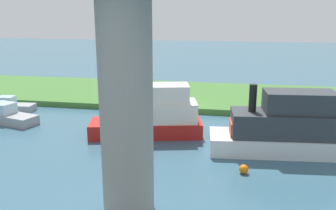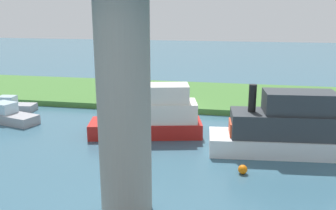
# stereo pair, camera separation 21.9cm
# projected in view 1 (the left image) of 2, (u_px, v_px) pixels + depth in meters

# --- Properties ---
(ground_plane) EXTENTS (160.00, 160.00, 0.00)m
(ground_plane) POSITION_uv_depth(u_px,v_px,m) (176.00, 113.00, 31.25)
(ground_plane) COLOR #386075
(grassy_bank) EXTENTS (80.00, 12.00, 0.50)m
(grassy_bank) POSITION_uv_depth(u_px,v_px,m) (186.00, 95.00, 36.89)
(grassy_bank) COLOR #427533
(grassy_bank) RESTS_ON ground
(bridge_pylon) EXTENTS (2.21, 2.21, 9.41)m
(bridge_pylon) POSITION_uv_depth(u_px,v_px,m) (126.00, 105.00, 14.99)
(bridge_pylon) COLOR #9E998E
(bridge_pylon) RESTS_ON ground
(person_on_bank) EXTENTS (0.51, 0.51, 1.39)m
(person_on_bank) POSITION_uv_depth(u_px,v_px,m) (140.00, 96.00, 32.45)
(person_on_bank) COLOR #2D334C
(person_on_bank) RESTS_ON grassy_bank
(mooring_post) EXTENTS (0.20, 0.20, 1.05)m
(mooring_post) POSITION_uv_depth(u_px,v_px,m) (175.00, 98.00, 32.41)
(mooring_post) COLOR brown
(mooring_post) RESTS_ON grassy_bank
(motorboat_red) EXTENTS (8.51, 3.55, 4.23)m
(motorboat_red) POSITION_uv_depth(u_px,v_px,m) (284.00, 128.00, 22.21)
(motorboat_red) COLOR white
(motorboat_red) RESTS_ON ground
(skiff_small) EXTENTS (4.89, 2.81, 1.54)m
(skiff_small) POSITION_uv_depth(u_px,v_px,m) (8.00, 116.00, 28.50)
(skiff_small) COLOR #99999E
(skiff_small) RESTS_ON ground
(houseboat_blue) EXTENTS (3.95, 1.72, 1.28)m
(houseboat_blue) POSITION_uv_depth(u_px,v_px,m) (11.00, 106.00, 31.95)
(houseboat_blue) COLOR #99999E
(houseboat_blue) RESTS_ON ground
(pontoon_yellow) EXTENTS (8.11, 4.27, 3.95)m
(pontoon_yellow) POSITION_uv_depth(u_px,v_px,m) (150.00, 115.00, 25.42)
(pontoon_yellow) COLOR red
(pontoon_yellow) RESTS_ON ground
(marker_buoy) EXTENTS (0.50, 0.50, 0.50)m
(marker_buoy) POSITION_uv_depth(u_px,v_px,m) (244.00, 169.00, 19.58)
(marker_buoy) COLOR orange
(marker_buoy) RESTS_ON ground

